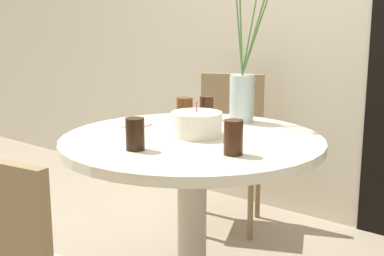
{
  "coord_description": "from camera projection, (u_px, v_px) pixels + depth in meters",
  "views": [
    {
      "loc": [
        1.38,
        -1.71,
        1.26
      ],
      "look_at": [
        0.0,
        0.0,
        0.78
      ],
      "focal_mm": 50.0,
      "sensor_mm": 36.0,
      "label": 1
    }
  ],
  "objects": [
    {
      "name": "wall_back",
      "position": [
        327.0,
        4.0,
        3.08
      ],
      "size": [
        8.0,
        0.05,
        2.6
      ],
      "color": "beige",
      "rests_on": "ground_plane"
    },
    {
      "name": "dining_table",
      "position": [
        192.0,
        169.0,
        2.28
      ],
      "size": [
        1.11,
        1.11,
        0.74
      ],
      "color": "beige",
      "rests_on": "ground_plane"
    },
    {
      "name": "chair_far_back",
      "position": [
        229.0,
        142.0,
        3.19
      ],
      "size": [
        0.53,
        0.53,
        0.89
      ],
      "rotation": [
        0.0,
        0.0,
        0.44
      ],
      "color": "beige",
      "rests_on": "ground_plane"
    },
    {
      "name": "birthday_cake",
      "position": [
        197.0,
        124.0,
        2.26
      ],
      "size": [
        0.22,
        0.22,
        0.15
      ],
      "color": "white",
      "rests_on": "dining_table"
    },
    {
      "name": "flower_vase",
      "position": [
        245.0,
        73.0,
        2.53
      ],
      "size": [
        0.31,
        0.27,
        0.76
      ],
      "color": "#B2C6C1",
      "rests_on": "dining_table"
    },
    {
      "name": "side_plate",
      "position": [
        133.0,
        123.0,
        2.51
      ],
      "size": [
        0.18,
        0.18,
        0.01
      ],
      "color": "silver",
      "rests_on": "dining_table"
    },
    {
      "name": "drink_glass_0",
      "position": [
        135.0,
        134.0,
        2.04
      ],
      "size": [
        0.07,
        0.07,
        0.12
      ],
      "color": "black",
      "rests_on": "dining_table"
    },
    {
      "name": "drink_glass_1",
      "position": [
        185.0,
        110.0,
        2.53
      ],
      "size": [
        0.08,
        0.08,
        0.12
      ],
      "color": "#51280F",
      "rests_on": "dining_table"
    },
    {
      "name": "drink_glass_2",
      "position": [
        207.0,
        108.0,
        2.63
      ],
      "size": [
        0.07,
        0.07,
        0.11
      ],
      "color": "#33190C",
      "rests_on": "dining_table"
    },
    {
      "name": "drink_glass_3",
      "position": [
        233.0,
        137.0,
        1.97
      ],
      "size": [
        0.07,
        0.07,
        0.13
      ],
      "color": "#33190C",
      "rests_on": "dining_table"
    }
  ]
}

